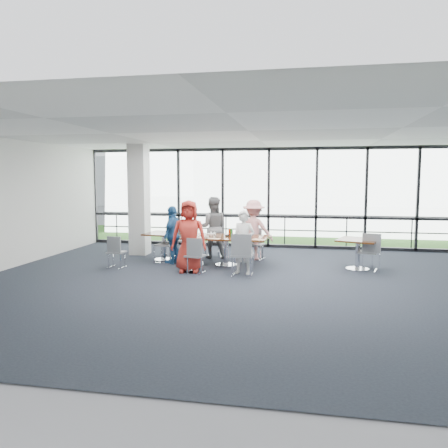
% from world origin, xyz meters
% --- Properties ---
extents(floor, '(12.00, 10.00, 0.02)m').
position_xyz_m(floor, '(0.00, 0.00, -0.01)').
color(floor, '#1E232D').
rests_on(floor, ground).
extents(ceiling, '(12.00, 10.00, 0.04)m').
position_xyz_m(ceiling, '(0.00, 0.00, 3.20)').
color(ceiling, white).
rests_on(ceiling, ground).
extents(wall_front, '(12.00, 0.10, 3.20)m').
position_xyz_m(wall_front, '(0.00, -5.00, 1.60)').
color(wall_front, silver).
rests_on(wall_front, ground).
extents(curtain_wall_back, '(12.00, 0.10, 3.20)m').
position_xyz_m(curtain_wall_back, '(0.00, 5.00, 1.60)').
color(curtain_wall_back, white).
rests_on(curtain_wall_back, ground).
extents(structural_column, '(0.50, 0.50, 3.20)m').
position_xyz_m(structural_column, '(-3.60, 3.00, 1.60)').
color(structural_column, silver).
rests_on(structural_column, ground).
extents(apron, '(80.00, 70.00, 0.02)m').
position_xyz_m(apron, '(0.00, 10.00, -0.02)').
color(apron, slate).
rests_on(apron, ground).
extents(grass_strip, '(80.00, 5.00, 0.01)m').
position_xyz_m(grass_strip, '(0.00, 8.00, 0.01)').
color(grass_strip, '#285A19').
rests_on(grass_strip, ground).
extents(hangar_main, '(24.00, 10.00, 6.00)m').
position_xyz_m(hangar_main, '(4.00, 32.00, 3.00)').
color(hangar_main, silver).
rests_on(hangar_main, ground).
extents(hangar_aux, '(10.00, 6.00, 4.00)m').
position_xyz_m(hangar_aux, '(-18.00, 28.00, 2.00)').
color(hangar_aux, silver).
rests_on(hangar_aux, ground).
extents(guard_rail, '(12.00, 0.06, 0.06)m').
position_xyz_m(guard_rail, '(0.00, 5.60, 0.50)').
color(guard_rail, '#2D2D33').
rests_on(guard_rail, ground).
extents(main_table, '(2.18, 1.27, 0.75)m').
position_xyz_m(main_table, '(-0.80, 1.82, 0.64)').
color(main_table, '#351C0E').
rests_on(main_table, ground).
extents(side_table_left, '(1.02, 1.02, 0.75)m').
position_xyz_m(side_table_left, '(-2.59, 2.22, 0.64)').
color(side_table_left, '#351C0E').
rests_on(side_table_left, ground).
extents(side_table_right, '(1.16, 1.16, 0.75)m').
position_xyz_m(side_table_right, '(2.46, 1.91, 0.64)').
color(side_table_right, '#351C0E').
rests_on(side_table_right, ground).
extents(diner_near_left, '(0.91, 0.66, 1.72)m').
position_xyz_m(diner_near_left, '(-1.53, 0.89, 0.86)').
color(diner_near_left, red).
rests_on(diner_near_left, ground).
extents(diner_near_right, '(0.60, 0.49, 1.49)m').
position_xyz_m(diner_near_right, '(-0.22, 0.92, 0.74)').
color(diner_near_right, white).
rests_on(diner_near_right, ground).
extents(diner_far_left, '(0.91, 0.64, 1.71)m').
position_xyz_m(diner_far_left, '(-1.37, 2.82, 0.86)').
color(diner_far_left, slate).
rests_on(diner_far_left, ground).
extents(diner_far_right, '(1.13, 0.69, 1.64)m').
position_xyz_m(diner_far_right, '(-0.21, 2.75, 0.82)').
color(diner_far_right, pink).
rests_on(diner_far_right, ground).
extents(diner_end, '(0.62, 0.95, 1.51)m').
position_xyz_m(diner_end, '(-2.22, 1.84, 0.76)').
color(diner_end, '#235891').
rests_on(diner_end, ground).
extents(chair_main_nl, '(0.47, 0.47, 0.83)m').
position_xyz_m(chair_main_nl, '(-1.35, 0.77, 0.41)').
color(chair_main_nl, gray).
rests_on(chair_main_nl, ground).
extents(chair_main_nr, '(0.48, 0.48, 0.97)m').
position_xyz_m(chair_main_nr, '(-0.21, 0.69, 0.48)').
color(chair_main_nr, gray).
rests_on(chair_main_nr, ground).
extents(chair_main_fl, '(0.49, 0.49, 0.85)m').
position_xyz_m(chair_main_fl, '(-1.34, 2.96, 0.42)').
color(chair_main_fl, gray).
rests_on(chair_main_fl, ground).
extents(chair_main_fr, '(0.50, 0.50, 0.83)m').
position_xyz_m(chair_main_fr, '(-0.15, 2.77, 0.42)').
color(chair_main_fr, gray).
rests_on(chair_main_fr, ground).
extents(chair_main_end, '(0.54, 0.54, 0.95)m').
position_xyz_m(chair_main_end, '(-2.44, 1.89, 0.47)').
color(chair_main_end, gray).
rests_on(chair_main_end, ground).
extents(chair_spare_la, '(0.43, 0.43, 0.79)m').
position_xyz_m(chair_spare_la, '(-3.43, 1.00, 0.40)').
color(chair_spare_la, gray).
rests_on(chair_spare_la, ground).
extents(chair_spare_lb, '(0.47, 0.47, 0.88)m').
position_xyz_m(chair_spare_lb, '(-2.26, 2.93, 0.44)').
color(chair_spare_lb, gray).
rests_on(chair_spare_lb, ground).
extents(chair_spare_r, '(0.54, 0.54, 0.91)m').
position_xyz_m(chair_spare_r, '(2.68, 1.81, 0.45)').
color(chair_spare_r, gray).
rests_on(chair_spare_r, ground).
extents(plate_nl, '(0.24, 0.24, 0.01)m').
position_xyz_m(plate_nl, '(-1.43, 1.45, 0.76)').
color(plate_nl, white).
rests_on(plate_nl, main_table).
extents(plate_nr, '(0.24, 0.24, 0.01)m').
position_xyz_m(plate_nr, '(-0.22, 1.38, 0.76)').
color(plate_nr, white).
rests_on(plate_nr, main_table).
extents(plate_fl, '(0.26, 0.26, 0.01)m').
position_xyz_m(plate_fl, '(-1.28, 2.19, 0.76)').
color(plate_fl, white).
rests_on(plate_fl, main_table).
extents(plate_fr, '(0.27, 0.27, 0.01)m').
position_xyz_m(plate_fr, '(-0.31, 2.22, 0.76)').
color(plate_fr, white).
rests_on(plate_fr, main_table).
extents(plate_end, '(0.27, 0.27, 0.01)m').
position_xyz_m(plate_end, '(-1.70, 1.88, 0.76)').
color(plate_end, white).
rests_on(plate_end, main_table).
extents(tumbler_a, '(0.07, 0.07, 0.14)m').
position_xyz_m(tumbler_a, '(-1.04, 1.55, 0.82)').
color(tumbler_a, white).
rests_on(tumbler_a, main_table).
extents(tumbler_b, '(0.07, 0.07, 0.13)m').
position_xyz_m(tumbler_b, '(-0.43, 1.53, 0.82)').
color(tumbler_b, white).
rests_on(tumbler_b, main_table).
extents(tumbler_c, '(0.07, 0.07, 0.15)m').
position_xyz_m(tumbler_c, '(-0.71, 2.11, 0.82)').
color(tumbler_c, white).
rests_on(tumbler_c, main_table).
extents(tumbler_d, '(0.08, 0.08, 0.15)m').
position_xyz_m(tumbler_d, '(-1.57, 1.71, 0.83)').
color(tumbler_d, white).
rests_on(tumbler_d, main_table).
extents(menu_a, '(0.31, 0.24, 0.00)m').
position_xyz_m(menu_a, '(-1.01, 1.34, 0.75)').
color(menu_a, white).
rests_on(menu_a, main_table).
extents(menu_b, '(0.35, 0.30, 0.00)m').
position_xyz_m(menu_b, '(0.09, 1.41, 0.75)').
color(menu_b, white).
rests_on(menu_b, main_table).
extents(menu_c, '(0.31, 0.24, 0.00)m').
position_xyz_m(menu_c, '(-0.59, 2.29, 0.75)').
color(menu_c, white).
rests_on(menu_c, main_table).
extents(condiment_caddy, '(0.10, 0.07, 0.04)m').
position_xyz_m(condiment_caddy, '(-0.77, 1.82, 0.77)').
color(condiment_caddy, black).
rests_on(condiment_caddy, main_table).
extents(ketchup_bottle, '(0.06, 0.06, 0.18)m').
position_xyz_m(ketchup_bottle, '(-0.73, 1.93, 0.84)').
color(ketchup_bottle, '#AA1E00').
rests_on(ketchup_bottle, main_table).
extents(green_bottle, '(0.05, 0.05, 0.20)m').
position_xyz_m(green_bottle, '(-0.67, 1.84, 0.85)').
color(green_bottle, '#1C6C20').
rests_on(green_bottle, main_table).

